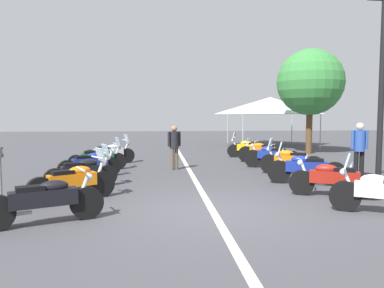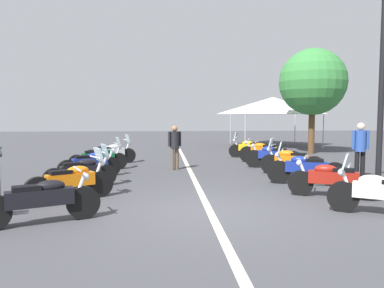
{
  "view_description": "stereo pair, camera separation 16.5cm",
  "coord_description": "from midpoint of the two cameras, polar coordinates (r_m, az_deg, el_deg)",
  "views": [
    {
      "loc": [
        -7.48,
        1.12,
        1.98
      ],
      "look_at": [
        4.68,
        0.0,
        1.04
      ],
      "focal_mm": 34.39,
      "sensor_mm": 36.0,
      "label": 1
    },
    {
      "loc": [
        -7.48,
        0.96,
        1.98
      ],
      "look_at": [
        4.68,
        0.0,
        1.04
      ],
      "focal_mm": 34.39,
      "sensor_mm": 36.0,
      "label": 2
    }
  ],
  "objects": [
    {
      "name": "bystander_1",
      "position": [
        12.54,
        24.97,
        -0.3
      ],
      "size": [
        0.32,
        0.53,
        1.77
      ],
      "rotation": [
        0.0,
        0.0,
        3.08
      ],
      "color": "black",
      "rests_on": "ground_plane"
    },
    {
      "name": "street_lamp_twin_globe",
      "position": [
        10.45,
        27.89,
        12.24
      ],
      "size": [
        0.32,
        1.22,
        5.16
      ],
      "color": "black",
      "rests_on": "ground_plane"
    },
    {
      "name": "motorcycle_right_row_4",
      "position": [
        14.22,
        12.76,
        -1.81
      ],
      "size": [
        1.07,
        2.01,
        1.02
      ],
      "rotation": [
        0.0,
        0.0,
        1.14
      ],
      "color": "black",
      "rests_on": "ground_plane"
    },
    {
      "name": "motorcycle_right_row_1",
      "position": [
        9.59,
        21.38,
        -5.09
      ],
      "size": [
        1.09,
        1.98,
        0.99
      ],
      "rotation": [
        0.0,
        0.0,
        1.12
      ],
      "color": "black",
      "rests_on": "ground_plane"
    },
    {
      "name": "motorcycle_left_row_4",
      "position": [
        13.77,
        -13.86,
        -2.08
      ],
      "size": [
        0.94,
        2.04,
        1.19
      ],
      "rotation": [
        0.0,
        0.0,
        -1.23
      ],
      "color": "black",
      "rests_on": "ground_plane"
    },
    {
      "name": "motorcycle_right_row_3",
      "position": [
        12.79,
        15.42,
        -2.53
      ],
      "size": [
        1.17,
        1.91,
        1.22
      ],
      "rotation": [
        0.0,
        0.0,
        1.06
      ],
      "color": "black",
      "rests_on": "ground_plane"
    },
    {
      "name": "motorcycle_left_row_1",
      "position": [
        9.01,
        -17.64,
        -5.48
      ],
      "size": [
        1.25,
        1.83,
        1.21
      ],
      "rotation": [
        0.0,
        0.0,
        -1.0
      ],
      "color": "black",
      "rests_on": "ground_plane"
    },
    {
      "name": "motorcycle_left_row_3",
      "position": [
        12.19,
        -15.06,
        -2.96
      ],
      "size": [
        1.18,
        1.86,
        0.99
      ],
      "rotation": [
        0.0,
        0.0,
        -1.04
      ],
      "color": "black",
      "rests_on": "ground_plane"
    },
    {
      "name": "motorcycle_right_row_6",
      "position": [
        17.54,
        9.33,
        -0.63
      ],
      "size": [
        1.08,
        2.01,
        1.2
      ],
      "rotation": [
        0.0,
        0.0,
        1.14
      ],
      "color": "black",
      "rests_on": "ground_plane"
    },
    {
      "name": "motorcycle_left_row_0",
      "position": [
        7.29,
        -21.71,
        -8.01
      ],
      "size": [
        1.07,
        2.04,
        1.0
      ],
      "rotation": [
        0.0,
        0.0,
        -1.15
      ],
      "color": "black",
      "rests_on": "ground_plane"
    },
    {
      "name": "motorcycle_right_row_5",
      "position": [
        15.86,
        11.29,
        -1.16
      ],
      "size": [
        0.98,
        1.98,
        1.02
      ],
      "rotation": [
        0.0,
        0.0,
        1.19
      ],
      "color": "black",
      "rests_on": "ground_plane"
    },
    {
      "name": "motorcycle_left_row_2",
      "position": [
        10.52,
        -16.27,
        -4.11
      ],
      "size": [
        1.07,
        1.85,
        1.19
      ],
      "rotation": [
        0.0,
        0.0,
        -1.1
      ],
      "color": "black",
      "rests_on": "ground_plane"
    },
    {
      "name": "ground_plane",
      "position": [
        7.81,
        3.35,
        -10.31
      ],
      "size": [
        80.0,
        80.0,
        0.0
      ],
      "primitive_type": "plane",
      "color": "#424247"
    },
    {
      "name": "event_tent",
      "position": [
        24.77,
        12.65,
        5.84
      ],
      "size": [
        5.27,
        5.27,
        3.2
      ],
      "color": "white",
      "rests_on": "ground_plane"
    },
    {
      "name": "lane_centre_stripe",
      "position": [
        12.12,
        0.48,
        -5.0
      ],
      "size": [
        20.13,
        0.16,
        0.01
      ],
      "primitive_type": "cube",
      "color": "beige",
      "rests_on": "ground_plane"
    },
    {
      "name": "motorcycle_right_row_2",
      "position": [
        11.1,
        17.56,
        -3.58
      ],
      "size": [
        1.01,
        2.13,
        1.23
      ],
      "rotation": [
        0.0,
        0.0,
        1.21
      ],
      "color": "black",
      "rests_on": "ground_plane"
    },
    {
      "name": "roadside_tree_0",
      "position": [
        20.27,
        18.43,
        9.07
      ],
      "size": [
        3.43,
        3.43,
        5.44
      ],
      "color": "brown",
      "rests_on": "ground_plane"
    },
    {
      "name": "motorcycle_left_row_5",
      "position": [
        15.53,
        -12.18,
        -1.32
      ],
      "size": [
        1.02,
        2.06,
        1.2
      ],
      "rotation": [
        0.0,
        0.0,
        -1.18
      ],
      "color": "black",
      "rests_on": "ground_plane"
    },
    {
      "name": "motorcycle_right_row_0",
      "position": [
        8.29,
        27.68,
        -6.66
      ],
      "size": [
        1.18,
        1.84,
        1.21
      ],
      "rotation": [
        0.0,
        0.0,
        1.03
      ],
      "color": "black",
      "rests_on": "ground_plane"
    },
    {
      "name": "bystander_0",
      "position": [
        13.47,
        -2.35,
        -0.0
      ],
      "size": [
        0.32,
        0.49,
        1.62
      ],
      "rotation": [
        0.0,
        0.0,
        0.45
      ],
      "color": "brown",
      "rests_on": "ground_plane"
    }
  ]
}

